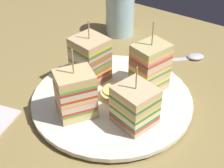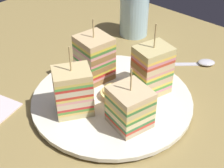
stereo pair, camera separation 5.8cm
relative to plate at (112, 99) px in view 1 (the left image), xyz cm
name	(u,v)px [view 1 (the left image)]	position (x,y,z in cm)	size (l,w,h in cm)	color
ground_plane	(112,107)	(0.00, 0.00, -1.77)	(114.37, 85.68, 1.80)	#977F49
plate	(112,99)	(0.00, 0.00, 0.00)	(29.52, 29.52, 1.45)	white
sandwich_wedge_0	(135,106)	(-6.71, 3.25, 4.02)	(7.46, 7.15, 10.94)	#CFB48E
sandwich_wedge_1	(150,67)	(-4.09, -6.24, 5.23)	(6.46, 7.34, 13.85)	#D4BB7D
sandwich_wedge_2	(90,59)	(6.94, -2.74, 4.95)	(7.14, 6.82, 12.46)	#D5BE7C
sandwich_wedge_3	(76,94)	(2.45, 7.05, 4.75)	(7.53, 7.89, 12.78)	beige
chip_pile	(115,93)	(-0.54, -0.29, 1.55)	(7.68, 6.70, 1.79)	#EDD67D
spoon	(188,58)	(-5.22, -22.33, -0.47)	(12.27, 11.44, 1.00)	silver
drinking_glass	(120,17)	(14.26, -24.20, 3.55)	(7.02, 7.02, 10.43)	#A9D0E1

